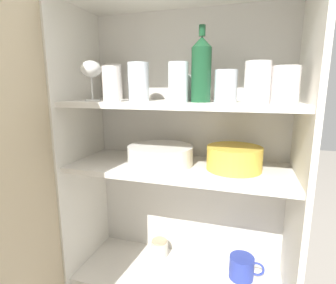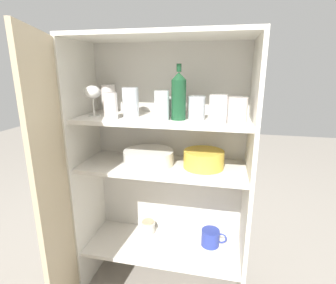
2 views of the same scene
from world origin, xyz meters
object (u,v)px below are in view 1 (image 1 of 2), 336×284
Objects in this scene: plate_stack_white at (160,155)px; storage_jar at (159,248)px; coffee_mug_primary at (242,267)px; mixing_bowl_large at (234,157)px; wine_bottle at (201,69)px.

storage_jar is (-0.04, 0.10, -0.47)m from plate_stack_white.
storage_jar is at bearing 173.69° from coffee_mug_primary.
plate_stack_white is at bearing -169.54° from coffee_mug_primary.
wine_bottle is at bearing -158.42° from mixing_bowl_large.
plate_stack_white is at bearing -177.20° from mixing_bowl_large.
plate_stack_white is 0.28m from mixing_bowl_large.
wine_bottle is at bearing -34.11° from storage_jar.
mixing_bowl_large is at bearing 2.80° from plate_stack_white.
coffee_mug_primary is at bearing 10.46° from plate_stack_white.
storage_jar is (-0.20, 0.13, -0.78)m from wine_bottle.
mixing_bowl_large is (0.12, 0.05, -0.30)m from wine_bottle.
wine_bottle is 1.78× the size of coffee_mug_primary.
mixing_bowl_large is 0.47m from coffee_mug_primary.
coffee_mug_primary is at bearing 28.89° from wine_bottle.
plate_stack_white is at bearing 167.91° from wine_bottle.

